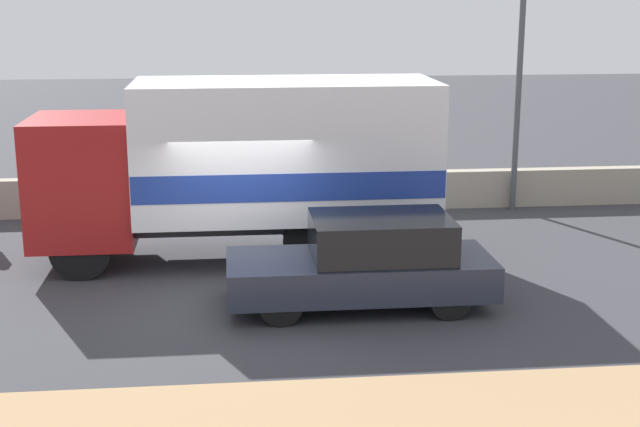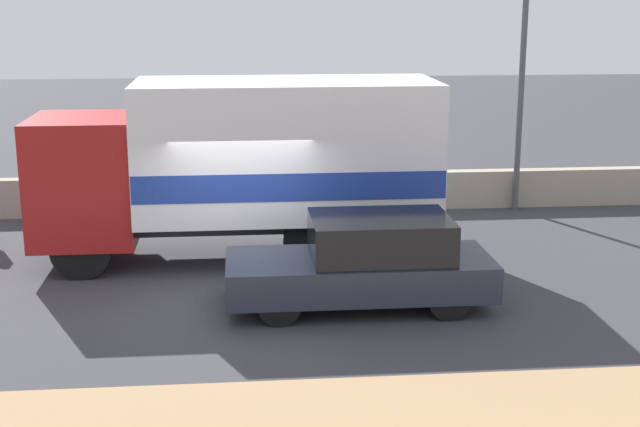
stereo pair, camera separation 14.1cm
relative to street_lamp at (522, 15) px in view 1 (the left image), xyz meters
The scene contains 5 objects.
ground_plane 9.60m from the street_lamp, 139.42° to the right, with size 80.00×80.00×0.00m, color #38383D.
stone_wall_backdrop 7.62m from the street_lamp, behind, with size 60.00×0.35×0.88m.
street_lamp is the anchor object (origin of this frame).
box_truck 7.61m from the street_lamp, 151.28° to the right, with size 7.49×2.46×3.41m.
car_hatchback 8.58m from the street_lamp, 125.46° to the right, with size 4.29×1.72×1.50m.
Camera 1 is at (-0.21, -14.41, 4.99)m, focal length 50.00 mm.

